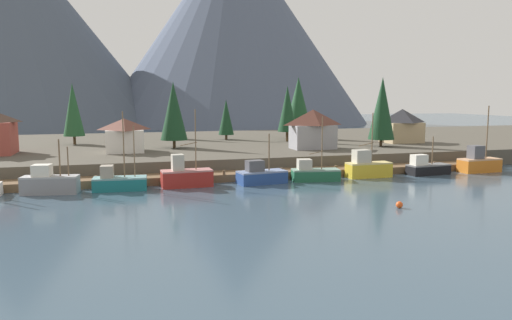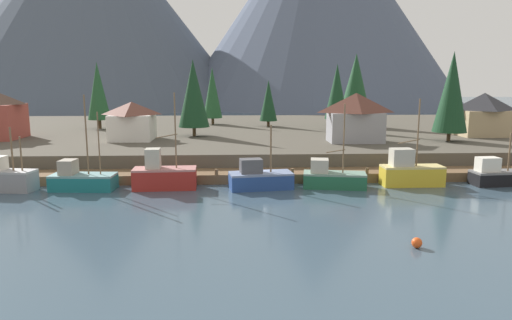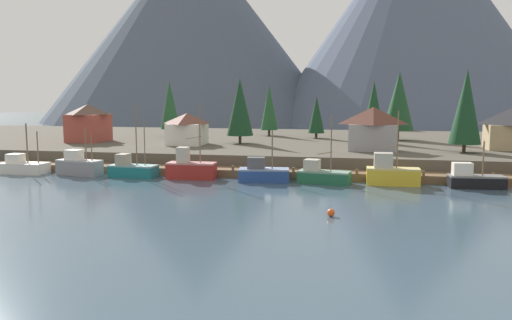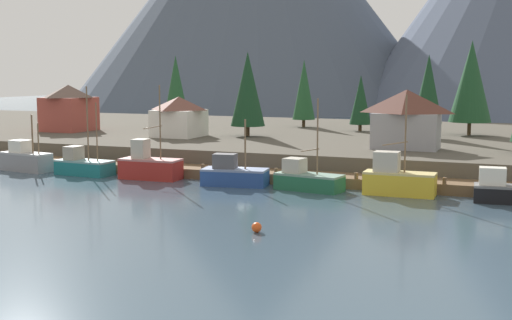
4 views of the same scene
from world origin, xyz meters
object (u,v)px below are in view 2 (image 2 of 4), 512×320
(house_white, at_px, (132,120))
(conifer_back_left, at_px, (212,93))
(fishing_boat_grey, at_px, (2,178))
(conifer_near_left, at_px, (452,92))
(fishing_boat_blue, at_px, (259,178))
(conifer_centre, at_px, (98,91))
(conifer_mid_left, at_px, (356,85))
(fishing_boat_yellow, at_px, (410,172))
(fishing_boat_green, at_px, (332,178))
(house_tan, at_px, (483,114))
(conifer_mid_right, at_px, (193,93))
(conifer_near_right, at_px, (337,92))
(fishing_boat_teal, at_px, (82,180))
(fishing_boat_red, at_px, (164,176))
(fishing_boat_black, at_px, (499,175))
(house_grey, at_px, (356,117))
(conifer_back_right, at_px, (268,101))
(channel_buoy, at_px, (417,243))

(house_white, height_order, conifer_back_left, conifer_back_left)
(fishing_boat_grey, xyz_separation_m, conifer_near_left, (52.25, 16.04, 7.85))
(fishing_boat_blue, height_order, conifer_centre, conifer_centre)
(conifer_mid_left, bearing_deg, fishing_boat_yellow, -95.01)
(fishing_boat_green, height_order, house_white, fishing_boat_green)
(conifer_mid_left, relative_size, conifer_back_left, 1.22)
(conifer_near_left, distance_m, conifer_mid_left, 21.43)
(house_tan, xyz_separation_m, conifer_mid_right, (-42.75, 1.88, 3.02))
(conifer_near_right, xyz_separation_m, conifer_mid_left, (4.69, 6.44, 0.92))
(fishing_boat_teal, distance_m, fishing_boat_red, 8.11)
(fishing_boat_blue, distance_m, conifer_mid_left, 41.66)
(fishing_boat_red, bearing_deg, fishing_boat_black, -2.28)
(fishing_boat_grey, xyz_separation_m, fishing_boat_black, (50.55, 0.19, -0.28))
(fishing_boat_blue, height_order, house_tan, house_tan)
(house_grey, relative_size, conifer_near_left, 0.62)
(fishing_boat_teal, distance_m, house_white, 19.83)
(fishing_boat_black, xyz_separation_m, house_grey, (-11.34, 15.45, 4.84))
(fishing_boat_teal, height_order, conifer_back_right, conifer_back_right)
(fishing_boat_blue, height_order, house_grey, house_grey)
(fishing_boat_green, relative_size, fishing_boat_black, 1.33)
(fishing_boat_black, height_order, house_tan, house_tan)
(conifer_mid_left, distance_m, channel_buoy, 55.16)
(fishing_boat_red, xyz_separation_m, conifer_back_left, (3.21, 40.99, 6.97))
(fishing_boat_green, xyz_separation_m, fishing_boat_black, (17.64, 0.35, -0.01))
(conifer_back_left, bearing_deg, conifer_centre, -160.02)
(conifer_mid_left, height_order, conifer_centre, conifer_mid_left)
(fishing_boat_grey, bearing_deg, fishing_boat_teal, 9.61)
(fishing_boat_blue, bearing_deg, fishing_boat_green, -7.57)
(fishing_boat_grey, bearing_deg, conifer_mid_right, 63.13)
(house_grey, distance_m, conifer_near_left, 13.45)
(fishing_boat_teal, height_order, conifer_near_left, conifer_near_left)
(conifer_back_left, bearing_deg, fishing_boat_red, -94.48)
(fishing_boat_yellow, xyz_separation_m, conifer_near_left, (11.11, 15.63, 7.72))
(fishing_boat_blue, relative_size, conifer_centre, 0.59)
(fishing_boat_yellow, relative_size, conifer_back_left, 0.86)
(fishing_boat_black, xyz_separation_m, channel_buoy, (-15.62, -17.82, -0.66))
(house_tan, bearing_deg, fishing_boat_yellow, -131.53)
(house_grey, bearing_deg, house_white, 172.95)
(house_grey, height_order, conifer_back_left, conifer_back_left)
(house_tan, bearing_deg, fishing_boat_black, -113.48)
(house_tan, xyz_separation_m, channel_buoy, (-24.87, -39.10, -5.40))
(fishing_boat_green, xyz_separation_m, fishing_boat_yellow, (8.24, 0.57, 0.40))
(conifer_centre, height_order, channel_buoy, conifer_centre)
(fishing_boat_yellow, bearing_deg, conifer_mid_left, 84.26)
(fishing_boat_green, height_order, conifer_back_right, conifer_back_right)
(fishing_boat_red, bearing_deg, conifer_back_left, 83.21)
(fishing_boat_yellow, distance_m, fishing_boat_black, 9.42)
(conifer_mid_right, distance_m, conifer_centre, 20.09)
(house_tan, relative_size, conifer_centre, 0.64)
(conifer_back_right, relative_size, conifer_centre, 0.73)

